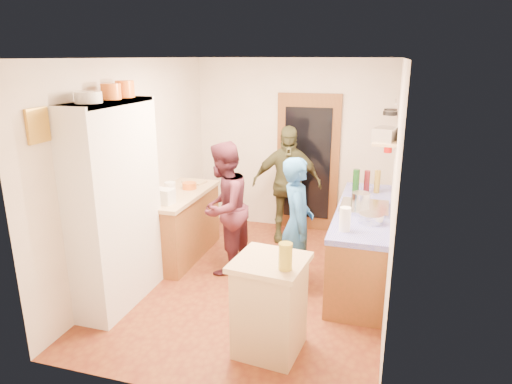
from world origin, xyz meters
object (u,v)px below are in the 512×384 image
at_px(right_counter_base, 362,245).
at_px(island_base, 270,308).
at_px(hutch_body, 116,206).
at_px(person_hob, 300,225).
at_px(person_left, 227,207).
at_px(person_back, 288,184).

bearing_deg(right_counter_base, island_base, -111.99).
height_order(hutch_body, person_hob, hutch_body).
bearing_deg(person_left, right_counter_base, 103.01).
xyz_separation_m(hutch_body, island_base, (1.80, -0.42, -0.67)).
xyz_separation_m(hutch_body, right_counter_base, (2.50, 1.30, -0.68)).
height_order(right_counter_base, person_hob, person_hob).
bearing_deg(person_back, right_counter_base, -52.88).
distance_m(island_base, person_left, 1.81).
bearing_deg(person_back, island_base, -94.01).
height_order(right_counter_base, person_left, person_left).
relative_size(hutch_body, person_hob, 1.41).
relative_size(hutch_body, right_counter_base, 1.00).
relative_size(hutch_body, person_left, 1.34).
relative_size(person_hob, person_left, 0.95).
distance_m(person_hob, person_back, 1.46).
distance_m(hutch_body, person_left, 1.40).
bearing_deg(person_left, hutch_body, -33.79).
height_order(island_base, person_left, person_left).
relative_size(right_counter_base, person_back, 1.30).
relative_size(hutch_body, island_base, 2.56).
distance_m(right_counter_base, person_hob, 0.89).
bearing_deg(hutch_body, island_base, -13.22).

